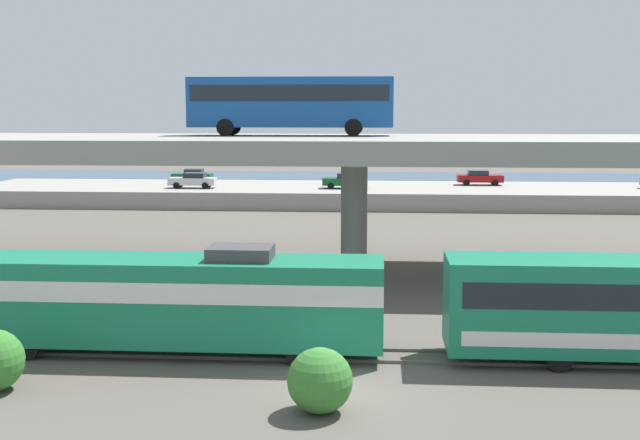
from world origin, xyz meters
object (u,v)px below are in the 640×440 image
at_px(parked_car_1, 193,180).
at_px(parked_car_2, 480,177).
at_px(transit_bus_on_overpass, 291,100).
at_px(parked_car_4, 193,176).
at_px(parked_car_3, 346,180).
at_px(train_locomotive, 148,296).

bearing_deg(parked_car_1, parked_car_2, -169.30).
relative_size(transit_bus_on_overpass, parked_car_4, 2.92).
bearing_deg(parked_car_1, transit_bus_on_overpass, 113.26).
xyz_separation_m(parked_car_1, parked_car_3, (14.89, 0.77, 0.00)).
xyz_separation_m(parked_car_2, parked_car_3, (-13.45, -4.58, -0.00)).
bearing_deg(parked_car_4, parked_car_3, 164.52).
bearing_deg(parked_car_2, parked_car_3, -161.19).
relative_size(transit_bus_on_overpass, parked_car_3, 2.76).
xyz_separation_m(train_locomotive, parked_car_1, (-9.40, 48.40, 0.22)).
height_order(parked_car_1, parked_car_2, same).
distance_m(train_locomotive, parked_car_4, 54.69).
bearing_deg(parked_car_3, train_locomotive, 83.62).
xyz_separation_m(transit_bus_on_overpass, parked_car_4, (-14.17, 35.31, -7.40)).
height_order(parked_car_2, parked_car_4, same).
distance_m(train_locomotive, transit_bus_on_overpass, 20.16).
bearing_deg(parked_car_4, transit_bus_on_overpass, 111.87).
distance_m(parked_car_2, parked_car_4, 29.59).
bearing_deg(transit_bus_on_overpass, parked_car_1, -66.74).
bearing_deg(parked_car_3, parked_car_2, -161.19).
bearing_deg(parked_car_1, parked_car_4, -76.60).
bearing_deg(parked_car_2, parked_car_4, -179.79).
relative_size(parked_car_2, parked_car_3, 1.06).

